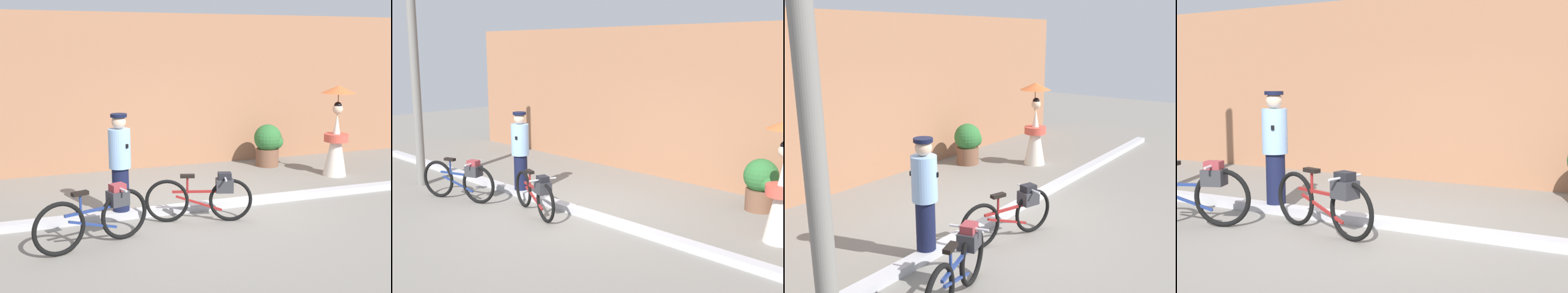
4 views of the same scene
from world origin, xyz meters
The scene contains 9 objects.
ground_plane centered at (0.00, 0.00, 0.00)m, with size 30.00×30.00×0.00m, color gray.
building_wall centered at (0.00, 3.34, 1.67)m, with size 14.00×0.40×3.35m, color #9E6B4C.
sidewalk_curb centered at (0.00, 0.00, 0.06)m, with size 14.00×0.20×0.12m, color #B2B2B7.
bicycle_near_officer centered at (-1.96, -0.98, 0.43)m, with size 1.61×0.66×0.81m.
bicycle_far_side centered at (-0.27, -0.55, 0.41)m, with size 1.60×0.61×0.77m.
person_officer centered at (-1.45, 0.05, 0.88)m, with size 0.34×0.35×1.65m.
person_with_parasol centered at (3.29, 1.22, 0.89)m, with size 0.69×0.69×1.87m.
potted_plant_by_door centered at (2.36, 2.44, 0.51)m, with size 0.63×0.61×0.94m.
utility_pole centered at (-3.57, -0.95, 2.40)m, with size 0.18×0.18×4.80m, color slate.
Camera 3 is at (-5.34, -3.90, 2.94)m, focal length 41.02 mm.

